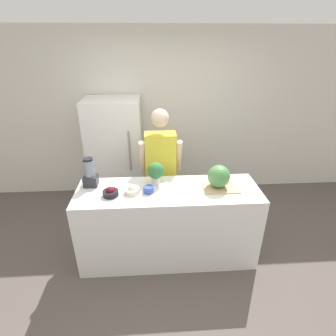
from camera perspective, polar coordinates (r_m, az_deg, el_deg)
ground_plane at (r=3.21m, az=0.43°, el=-22.04°), size 14.00×14.00×0.00m
wall_back at (r=4.26m, az=-1.39°, el=11.23°), size 8.00×0.06×2.60m
counter_island at (r=3.13m, az=0.04°, el=-12.00°), size 2.02×0.64×0.92m
refrigerator at (r=4.10m, az=-11.22°, el=3.14°), size 0.79×0.66×1.66m
person at (r=3.41m, az=-1.61°, el=-0.58°), size 0.53×0.27×1.67m
cutting_board at (r=2.96m, az=11.38°, el=-4.16°), size 0.39×0.27×0.01m
watermelon at (r=2.91m, az=10.99°, el=-1.77°), size 0.25×0.25×0.25m
bowl_cherries at (r=2.82m, az=-12.40°, el=-5.22°), size 0.16×0.16×0.10m
bowl_cream at (r=2.82m, az=-7.81°, el=-4.77°), size 0.16×0.16×0.10m
bowl_small_blue at (r=2.82m, az=-4.30°, el=-4.69°), size 0.11×0.11×0.07m
blender at (r=3.02m, az=-16.63°, el=-1.29°), size 0.15×0.15×0.33m
potted_plant at (r=2.93m, az=-2.69°, el=-0.80°), size 0.19×0.19×0.26m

